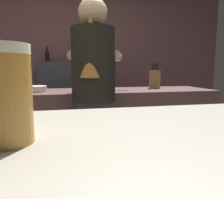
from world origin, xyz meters
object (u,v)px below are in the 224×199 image
object	(u,v)px
bartender	(94,91)
mixing_bowl	(36,89)
bottle_olive_oil	(47,56)
bottle_soy	(87,55)
knife_block	(155,79)
pint_glass_near	(5,95)
chefs_knife	(116,90)

from	to	relation	value
bartender	mixing_bowl	bearing A→B (deg)	65.93
bottle_olive_oil	bartender	bearing A→B (deg)	-74.70
bartender	bottle_soy	bearing A→B (deg)	13.10
mixing_bowl	bottle_soy	bearing A→B (deg)	61.45
mixing_bowl	bottle_olive_oil	bearing A→B (deg)	88.69
mixing_bowl	bartender	bearing A→B (deg)	-41.48
knife_block	mixing_bowl	bearing A→B (deg)	-174.13
mixing_bowl	bottle_olive_oil	xyz separation A→B (m)	(0.03, 1.24, 0.37)
knife_block	pint_glass_near	size ratio (longest dim) A/B	1.95
bartender	pint_glass_near	xyz separation A→B (m)	(-0.31, -1.35, 0.13)
bartender	knife_block	size ratio (longest dim) A/B	5.88
chefs_knife	pint_glass_near	distance (m)	1.86
bartender	chefs_knife	xyz separation A→B (m)	(0.28, 0.41, -0.04)
bottle_soy	pint_glass_near	bearing A→B (deg)	-98.31
pint_glass_near	knife_block	bearing A→B (deg)	60.92
bottle_olive_oil	chefs_knife	bearing A→B (deg)	-59.74
mixing_bowl	pint_glass_near	size ratio (longest dim) A/B	1.36
bartender	bottle_soy	world-z (taller)	bartender
pint_glass_near	bottle_soy	size ratio (longest dim) A/B	0.59
bartender	mixing_bowl	world-z (taller)	bartender
knife_block	bottle_soy	distance (m)	1.21
mixing_bowl	chefs_knife	bearing A→B (deg)	-1.79
mixing_bowl	bottle_olive_oil	distance (m)	1.30
pint_glass_near	bartender	bearing A→B (deg)	77.23
pint_glass_near	bottle_soy	world-z (taller)	bottle_soy
bottle_soy	bartender	bearing A→B (deg)	-94.31
bartender	chefs_knife	size ratio (longest dim) A/B	6.96
knife_block	mixing_bowl	world-z (taller)	knife_block
chefs_knife	bottle_soy	xyz separation A→B (m)	(-0.17, 1.13, 0.40)
chefs_knife	bottle_soy	bearing A→B (deg)	117.43
bartender	bottle_olive_oil	xyz separation A→B (m)	(-0.46, 1.67, 0.36)
chefs_knife	bottle_olive_oil	bearing A→B (deg)	139.32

